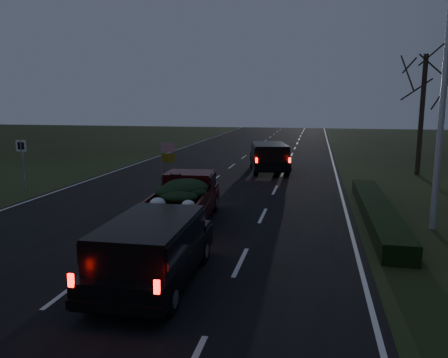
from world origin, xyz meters
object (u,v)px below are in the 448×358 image
(lead_suv, at_px, (269,155))
(rear_suv, at_px, (152,245))
(light_pole, at_px, (446,65))
(pickup_truck, at_px, (185,196))

(lead_suv, bearing_deg, rear_suv, -104.61)
(light_pole, distance_m, pickup_truck, 9.73)
(light_pole, height_order, rear_suv, light_pole)
(light_pole, bearing_deg, rear_suv, -140.37)
(lead_suv, distance_m, rear_suv, 17.58)
(pickup_truck, height_order, rear_suv, pickup_truck)
(light_pole, relative_size, pickup_truck, 1.83)
(pickup_truck, height_order, lead_suv, pickup_truck)
(light_pole, height_order, pickup_truck, light_pole)
(pickup_truck, distance_m, rear_suv, 5.59)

